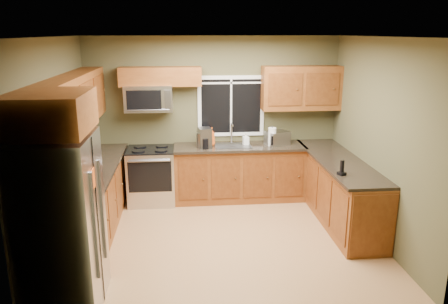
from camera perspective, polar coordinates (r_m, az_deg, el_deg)
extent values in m
plane|color=#A8774A|center=(6.13, -0.17, -11.32)|extent=(4.20, 4.20, 0.00)
plane|color=white|center=(5.47, -0.19, 14.82)|extent=(4.20, 4.20, 0.00)
plane|color=#4D4A2D|center=(7.40, -1.42, 4.47)|extent=(4.20, 0.00, 4.20)
plane|color=#4D4A2D|center=(3.94, 2.14, -5.51)|extent=(4.20, 0.00, 4.20)
plane|color=#4D4A2D|center=(5.86, -21.10, 0.47)|extent=(0.00, 3.60, 3.60)
plane|color=#4D4A2D|center=(6.19, 19.56, 1.39)|extent=(0.00, 3.60, 3.60)
cube|color=white|center=(7.38, 0.92, 6.01)|extent=(1.12, 0.03, 1.02)
cube|color=black|center=(7.37, 0.93, 6.00)|extent=(1.00, 0.01, 0.90)
cube|color=white|center=(7.36, 0.93, 5.99)|extent=(0.03, 0.01, 0.90)
cube|color=white|center=(7.31, 0.95, 9.01)|extent=(1.00, 0.01, 0.03)
cube|color=brown|center=(6.49, -16.68, -6.07)|extent=(0.60, 2.65, 0.90)
cube|color=black|center=(6.34, -16.78, -2.11)|extent=(0.65, 2.65, 0.04)
cube|color=brown|center=(7.38, 2.01, -2.80)|extent=(2.17, 0.60, 0.90)
cube|color=black|center=(7.22, 2.07, 0.68)|extent=(2.17, 0.65, 0.04)
cube|color=brown|center=(6.82, 14.69, -4.87)|extent=(0.60, 2.50, 0.90)
cube|color=#633011|center=(5.75, 18.92, -9.15)|extent=(0.56, 0.02, 0.82)
cube|color=black|center=(6.67, 14.76, -1.09)|extent=(0.65, 2.50, 0.04)
cube|color=brown|center=(6.17, -18.92, 6.23)|extent=(0.33, 2.65, 0.72)
cube|color=brown|center=(7.13, -8.30, 9.74)|extent=(1.30, 0.33, 0.30)
cube|color=brown|center=(7.40, 10.04, 8.23)|extent=(1.30, 0.33, 0.72)
cube|color=brown|center=(4.40, -21.86, 4.78)|extent=(0.72, 0.90, 0.38)
cube|color=#B7B7BC|center=(4.72, -20.48, -8.81)|extent=(0.72, 0.90, 1.80)
cube|color=slate|center=(4.44, -16.53, -9.32)|extent=(0.03, 0.04, 1.10)
cube|color=slate|center=(4.79, -15.63, -7.33)|extent=(0.03, 0.04, 1.10)
cube|color=black|center=(4.63, -16.08, -8.85)|extent=(0.01, 0.02, 1.78)
cube|color=#E55615|center=(4.36, -16.73, -3.39)|extent=(0.01, 0.14, 0.20)
cube|color=#B7B7BC|center=(7.32, -9.43, -3.15)|extent=(0.76, 0.65, 0.90)
cube|color=black|center=(7.19, -9.59, 0.28)|extent=(0.76, 0.64, 0.03)
cube|color=black|center=(6.98, -9.65, -3.24)|extent=(0.68, 0.02, 0.50)
cylinder|color=slate|center=(6.88, -9.76, -1.16)|extent=(0.64, 0.04, 0.04)
cylinder|color=black|center=(7.07, -11.13, 0.15)|extent=(0.20, 0.20, 0.01)
cylinder|color=black|center=(7.04, -8.22, 0.22)|extent=(0.20, 0.20, 0.01)
cylinder|color=black|center=(7.34, -10.92, 0.72)|extent=(0.20, 0.20, 0.01)
cylinder|color=black|center=(7.31, -8.12, 0.79)|extent=(0.20, 0.20, 0.01)
cube|color=#B7B7BC|center=(7.16, -9.81, 6.95)|extent=(0.76, 0.38, 0.42)
cube|color=black|center=(6.97, -10.42, 6.70)|extent=(0.54, 0.01, 0.30)
cube|color=slate|center=(6.95, -7.36, 6.80)|extent=(0.10, 0.01, 0.30)
cylinder|color=slate|center=(6.98, -9.88, 5.40)|extent=(0.66, 0.02, 0.02)
cube|color=slate|center=(7.21, 1.16, 0.78)|extent=(0.60, 0.42, 0.02)
cylinder|color=#B7B7BC|center=(7.36, 0.99, 2.50)|extent=(0.03, 0.03, 0.34)
cylinder|color=#B7B7BC|center=(7.25, 1.07, 3.59)|extent=(0.03, 0.18, 0.03)
cube|color=#B7B7BC|center=(7.32, 6.96, 1.84)|extent=(0.44, 0.40, 0.23)
cube|color=black|center=(7.18, 7.19, 1.58)|extent=(0.28, 0.14, 0.15)
cube|color=slate|center=(7.08, -2.53, 1.88)|extent=(0.23, 0.27, 0.32)
cylinder|color=black|center=(7.01, -2.49, 1.12)|extent=(0.14, 0.14, 0.17)
cylinder|color=#B7B7BC|center=(7.09, -2.98, 1.56)|extent=(0.19, 0.19, 0.24)
cone|color=black|center=(7.06, -2.99, 2.68)|extent=(0.13, 0.13, 0.07)
cylinder|color=white|center=(7.22, 6.30, 1.99)|extent=(0.15, 0.15, 0.30)
cylinder|color=slate|center=(7.18, 6.33, 3.24)|extent=(0.02, 0.02, 0.04)
imported|color=#E55615|center=(7.22, -1.62, 2.04)|extent=(0.15, 0.15, 0.29)
imported|color=white|center=(7.27, 2.88, 1.75)|extent=(0.10, 0.11, 0.20)
imported|color=white|center=(7.37, -2.49, 1.75)|extent=(0.13, 0.13, 0.15)
cube|color=black|center=(5.95, 15.10, -2.72)|extent=(0.12, 0.12, 0.04)
cube|color=black|center=(5.92, 15.17, -1.80)|extent=(0.05, 0.05, 0.16)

